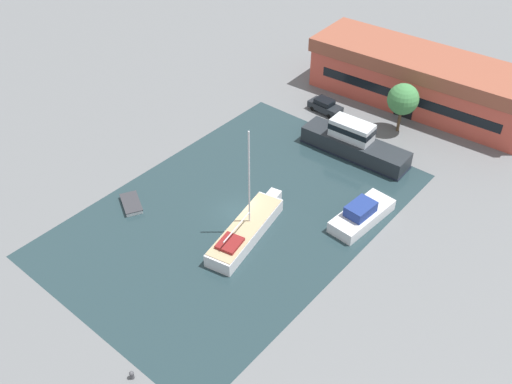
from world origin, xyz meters
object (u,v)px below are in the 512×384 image
object	(u,v)px
quay_tree_near_building	(403,99)
small_dinghy	(131,204)
sailboat_moored	(246,230)
warehouse_building	(421,80)
cabin_boat	(362,214)
motor_cruiser	(354,143)
parked_car	(325,106)

from	to	relation	value
quay_tree_near_building	small_dinghy	xyz separation A→B (m)	(-13.64, -29.74, -4.01)
sailboat_moored	warehouse_building	bearing A→B (deg)	77.82
sailboat_moored	cabin_boat	size ratio (longest dim) A/B	1.55
motor_cruiser	cabin_boat	xyz separation A→B (m)	(6.81, -9.18, -0.62)
warehouse_building	sailboat_moored	distance (m)	33.06
quay_tree_near_building	motor_cruiser	bearing A→B (deg)	-101.04
warehouse_building	small_dinghy	world-z (taller)	warehouse_building
small_dinghy	cabin_boat	distance (m)	23.00
quay_tree_near_building	sailboat_moored	xyz separation A→B (m)	(-1.85, -25.57, -3.49)
cabin_boat	parked_car	bearing A→B (deg)	138.97
sailboat_moored	small_dinghy	world-z (taller)	sailboat_moored
quay_tree_near_building	parked_car	size ratio (longest dim) A/B	1.38
warehouse_building	quay_tree_near_building	world-z (taller)	warehouse_building
warehouse_building	parked_car	xyz separation A→B (m)	(-7.87, -9.46, -2.47)
warehouse_building	parked_car	bearing A→B (deg)	-132.71
quay_tree_near_building	sailboat_moored	size ratio (longest dim) A/B	0.52
sailboat_moored	small_dinghy	size ratio (longest dim) A/B	3.09
warehouse_building	small_dinghy	distance (m)	39.25
motor_cruiser	cabin_boat	distance (m)	11.45
quay_tree_near_building	warehouse_building	bearing A→B (deg)	100.02
quay_tree_near_building	cabin_boat	world-z (taller)	quay_tree_near_building
parked_car	motor_cruiser	bearing A→B (deg)	57.59
warehouse_building	small_dinghy	size ratio (longest dim) A/B	7.63
small_dinghy	parked_car	bearing A→B (deg)	19.10
sailboat_moored	motor_cruiser	world-z (taller)	sailboat_moored
sailboat_moored	motor_cruiser	bearing A→B (deg)	77.57
quay_tree_near_building	cabin_boat	bearing A→B (deg)	-72.34
parked_car	small_dinghy	distance (m)	28.04
parked_car	quay_tree_near_building	bearing A→B (deg)	105.87
warehouse_building	cabin_boat	size ratio (longest dim) A/B	3.82
motor_cruiser	quay_tree_near_building	bearing A→B (deg)	-13.38
quay_tree_near_building	small_dinghy	bearing A→B (deg)	-114.63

